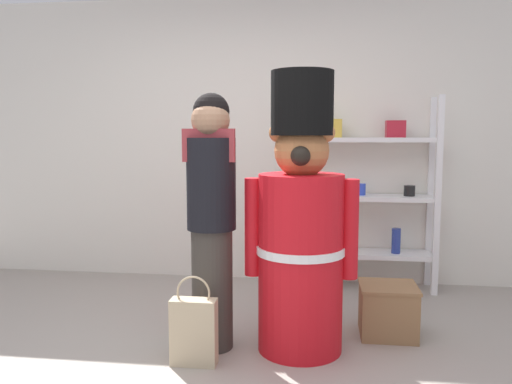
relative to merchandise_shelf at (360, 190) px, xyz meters
name	(u,v)px	position (x,y,z in m)	size (l,w,h in m)	color
back_wall	(259,141)	(-0.93, 0.22, 0.43)	(6.40, 0.12, 2.60)	silver
merchandise_shelf	(360,190)	(0.00, 0.00, 0.00)	(1.28, 0.35, 1.68)	white
teddy_bear_guard	(301,231)	(-0.46, -1.40, -0.11)	(0.70, 0.55, 1.73)	red
person_shopper	(211,212)	(-1.02, -1.43, 0.00)	(0.32, 0.30, 1.61)	#38332D
shopping_bag	(194,330)	(-1.07, -1.69, -0.66)	(0.27, 0.11, 0.54)	#C1AD89
display_crate	(388,310)	(0.12, -1.10, -0.69)	(0.38, 0.35, 0.35)	olive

